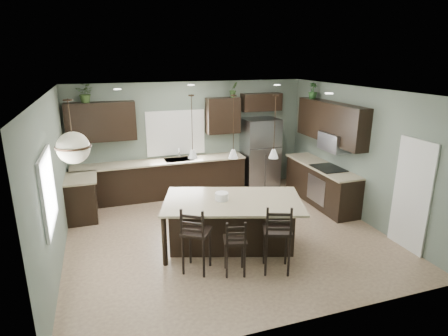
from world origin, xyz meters
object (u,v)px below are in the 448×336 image
kitchen_island (233,224)px  bar_stool_left (196,239)px  bar_stool_right (277,237)px  bar_stool_center (235,246)px  refrigerator (260,153)px  serving_dish (222,196)px  plant_back_left (86,93)px

kitchen_island → bar_stool_left: (-0.83, -0.57, 0.11)m
kitchen_island → bar_stool_right: bar_stool_right is taller
bar_stool_center → bar_stool_right: (0.67, -0.13, 0.11)m
bar_stool_center → bar_stool_right: bearing=3.0°
kitchen_island → bar_stool_left: bearing=-127.3°
bar_stool_center → refrigerator: bearing=75.2°
kitchen_island → serving_dish: serving_dish is taller
refrigerator → serving_dish: refrigerator is taller
kitchen_island → plant_back_left: (-2.38, 3.07, 2.15)m
refrigerator → serving_dish: bearing=-125.1°
kitchen_island → bar_stool_center: 0.89m
bar_stool_center → bar_stool_right: size_ratio=0.81×
refrigerator → plant_back_left: bearing=177.7°
serving_dish → bar_stool_right: bar_stool_right is taller
serving_dish → bar_stool_right: bearing=-60.3°
serving_dish → bar_stool_right: (0.60, -1.04, -0.40)m
bar_stool_right → bar_stool_left: bearing=-177.5°
kitchen_island → bar_stool_right: (0.41, -0.98, 0.14)m
refrigerator → bar_stool_center: bearing=-118.9°
kitchen_island → bar_stool_left: size_ratio=2.13×
bar_stool_right → serving_dish: bearing=140.5°
serving_dish → refrigerator: bearing=54.9°
refrigerator → serving_dish: size_ratio=7.71×
serving_dish → bar_stool_center: 1.05m
bar_stool_center → plant_back_left: bearing=132.5°
kitchen_island → plant_back_left: size_ratio=5.77×
bar_stool_left → bar_stool_right: size_ratio=0.96×
serving_dish → bar_stool_center: (-0.08, -0.91, -0.51)m
refrigerator → plant_back_left: size_ratio=4.34×
refrigerator → kitchen_island: refrigerator is taller
plant_back_left → refrigerator: bearing=-2.3°
serving_dish → bar_stool_center: bearing=-94.8°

